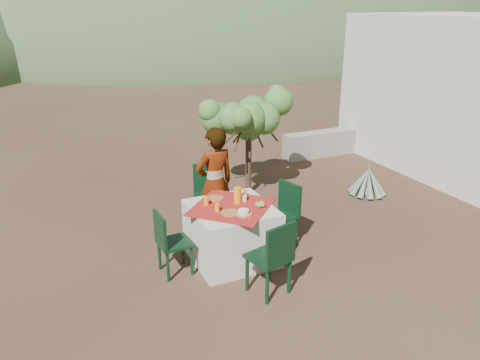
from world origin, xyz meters
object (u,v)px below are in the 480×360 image
object	(u,v)px
chair_left	(169,240)
person	(215,183)
chair_right	(284,211)
shrub_tree	(250,121)
chair_near	(273,255)
chair_far	(208,193)
agave	(368,182)
juice_pitcher	(238,195)
table	(232,233)
guesthouse	(468,92)

from	to	relation	value
chair_left	person	distance (m)	1.23
chair_right	shrub_tree	xyz separation A→B (m)	(0.40, 1.92, 0.81)
chair_near	chair_left	world-z (taller)	chair_near
chair_far	chair_right	xyz separation A→B (m)	(0.74, -1.01, -0.03)
chair_right	person	size ratio (longest dim) A/B	0.55
shrub_tree	agave	world-z (taller)	shrub_tree
person	juice_pitcher	xyz separation A→B (m)	(0.06, -0.66, 0.05)
person	shrub_tree	bearing A→B (deg)	-140.22
table	juice_pitcher	size ratio (longest dim) A/B	6.03
chair_far	guesthouse	size ratio (longest dim) A/B	0.22
chair_far	chair_left	world-z (taller)	chair_far
chair_left	person	world-z (taller)	person
person	juice_pitcher	world-z (taller)	person
guesthouse	juice_pitcher	size ratio (longest dim) A/B	19.47
person	shrub_tree	xyz separation A→B (m)	(1.17, 1.29, 0.49)
agave	guesthouse	world-z (taller)	guesthouse
table	agave	size ratio (longest dim) A/B	1.83
table	agave	xyz separation A→B (m)	(3.09, 1.05, -0.14)
chair_left	chair_right	bearing A→B (deg)	-89.59
shrub_tree	agave	distance (m)	2.35
chair_far	person	size ratio (longest dim) A/B	0.58
agave	chair_right	bearing A→B (deg)	-157.08
agave	person	bearing A→B (deg)	-173.92
chair_far	agave	size ratio (longest dim) A/B	1.33
chair_near	chair_left	bearing A→B (deg)	-59.25
guesthouse	shrub_tree	bearing A→B (deg)	176.35
chair_near	agave	bearing A→B (deg)	-161.01
person	agave	size ratio (longest dim) A/B	2.30
shrub_tree	guesthouse	size ratio (longest dim) A/B	0.39
table	chair_right	size ratio (longest dim) A/B	1.45
guesthouse	juice_pitcher	distance (m)	6.16
agave	shrub_tree	bearing A→B (deg)	152.43
chair_near	chair_right	xyz separation A→B (m)	(0.72, 1.05, -0.02)
table	juice_pitcher	distance (m)	0.51
chair_near	juice_pitcher	bearing A→B (deg)	-105.54
chair_right	juice_pitcher	distance (m)	0.80
guesthouse	person	bearing A→B (deg)	-170.60
shrub_tree	guesthouse	xyz separation A→B (m)	(4.79, -0.31, 0.19)
chair_far	chair_right	size ratio (longest dim) A/B	1.05
guesthouse	juice_pitcher	xyz separation A→B (m)	(-5.90, -1.65, -0.63)
agave	chair_near	bearing A→B (deg)	-146.12
chair_left	chair_near	bearing A→B (deg)	-137.79
table	chair_far	bearing A→B (deg)	85.37
person	agave	xyz separation A→B (m)	(3.03, 0.32, -0.58)
table	agave	distance (m)	3.26
guesthouse	juice_pitcher	bearing A→B (deg)	-164.40
guesthouse	chair_far	bearing A→B (deg)	-174.15
chair_far	chair_right	bearing A→B (deg)	-32.61
chair_right	person	distance (m)	1.05
chair_right	person	xyz separation A→B (m)	(-0.77, 0.63, 0.32)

